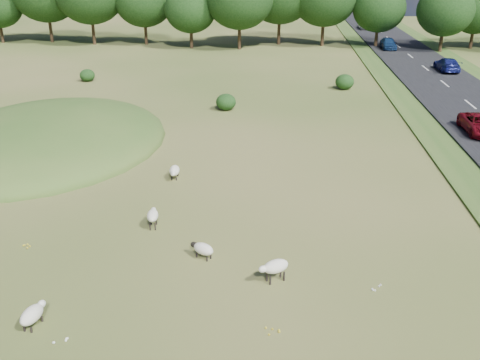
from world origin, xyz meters
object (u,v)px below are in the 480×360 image
at_px(sheep_1, 153,215).
at_px(car_1, 366,24).
at_px(sheep_0, 32,314).
at_px(sheep_4, 203,249).
at_px(sheep_2, 275,267).
at_px(car_0, 447,64).
at_px(sheep_3, 174,171).
at_px(car_6, 388,43).
at_px(car_3, 386,23).

bearing_deg(sheep_1, car_1, -22.89).
bearing_deg(sheep_0, sheep_4, -35.73).
height_order(sheep_2, car_0, car_0).
height_order(sheep_0, sheep_2, sheep_2).
relative_size(sheep_3, car_1, 0.25).
height_order(sheep_2, car_6, car_6).
xyz_separation_m(sheep_3, sheep_4, (2.90, -8.58, -0.04)).
distance_m(sheep_2, car_6, 58.85).
bearing_deg(car_0, sheep_1, 58.20).
height_order(sheep_4, car_0, car_0).
bearing_deg(car_3, sheep_3, 71.56).
xyz_separation_m(car_3, car_6, (-3.80, -24.54, 0.10)).
relative_size(car_0, car_6, 1.08).
distance_m(sheep_1, sheep_3, 5.99).
bearing_deg(car_0, sheep_0, 60.28).
distance_m(sheep_2, car_3, 83.61).
bearing_deg(car_1, car_6, -90.00).
bearing_deg(sheep_3, sheep_4, 15.02).
bearing_deg(sheep_2, car_0, -144.15).
bearing_deg(car_3, car_1, 34.04).
relative_size(car_3, car_6, 1.02).
bearing_deg(sheep_1, sheep_3, -6.54).
relative_size(sheep_0, car_6, 0.30).
bearing_deg(sheep_0, sheep_1, -7.35).
xyz_separation_m(sheep_4, car_6, (17.17, 55.60, 0.58)).
distance_m(sheep_1, car_0, 45.01).
bearing_deg(car_0, sheep_2, 67.10).
distance_m(sheep_4, car_0, 45.91).
height_order(sheep_2, sheep_3, sheep_2).
distance_m(sheep_4, car_1, 79.45).
bearing_deg(car_0, car_6, -75.57).
relative_size(sheep_1, car_6, 0.27).
height_order(car_1, car_6, car_6).
xyz_separation_m(sheep_1, car_6, (19.91, 53.02, 0.41)).
xyz_separation_m(sheep_1, car_1, (19.91, 74.99, 0.38)).
bearing_deg(car_6, car_0, -75.57).
bearing_deg(sheep_1, car_3, -25.02).
xyz_separation_m(sheep_1, car_3, (23.71, 77.56, 0.31)).
bearing_deg(car_1, sheep_2, -100.10).
relative_size(sheep_0, car_1, 0.26).
xyz_separation_m(sheep_0, car_0, (26.15, 45.80, 0.48)).
bearing_deg(car_1, sheep_1, -104.87).
distance_m(car_0, car_1, 36.93).
distance_m(sheep_4, car_3, 82.84).
bearing_deg(car_3, car_6, 81.20).
distance_m(car_0, car_3, 39.30).
height_order(sheep_4, car_3, car_3).
xyz_separation_m(sheep_3, car_0, (23.87, 32.26, 0.48)).
xyz_separation_m(sheep_0, sheep_2, (8.25, 3.43, 0.18)).
height_order(sheep_1, sheep_2, sheep_2).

